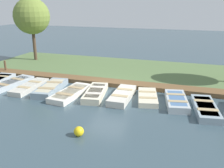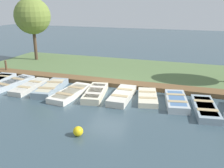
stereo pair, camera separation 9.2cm
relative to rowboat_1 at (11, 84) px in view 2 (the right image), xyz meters
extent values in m
plane|color=#384C56|center=(-0.94, 6.58, -0.17)|extent=(80.00, 80.00, 0.00)
cube|color=#567042|center=(-5.94, 6.58, -0.08)|extent=(8.00, 24.00, 0.19)
cube|color=brown|center=(-2.45, 6.58, -0.04)|extent=(1.08, 19.82, 0.28)
cube|color=tan|center=(-0.85, -1.46, 0.17)|extent=(0.41, 1.15, 0.03)
cube|color=#B2BCC1|center=(0.00, 0.00, -0.01)|extent=(3.56, 1.56, 0.33)
cube|color=teal|center=(0.00, 0.00, 0.14)|extent=(2.91, 1.24, 0.03)
cube|color=tan|center=(0.65, -0.09, 0.17)|extent=(0.48, 1.07, 0.03)
cube|color=tan|center=(-0.65, 0.09, 0.17)|extent=(0.48, 1.07, 0.03)
cube|color=beige|center=(0.05, 1.57, -0.02)|extent=(3.17, 0.99, 0.30)
cube|color=#994C33|center=(0.05, 1.57, 0.12)|extent=(2.60, 0.77, 0.02)
cube|color=tan|center=(0.65, 1.57, 0.14)|extent=(0.33, 0.88, 0.03)
cube|color=tan|center=(-0.55, 1.56, 0.14)|extent=(0.33, 0.88, 0.03)
cube|color=#8C9EA8|center=(-0.04, 3.09, 0.02)|extent=(3.37, 1.55, 0.39)
cube|color=beige|center=(-0.04, 3.09, 0.20)|extent=(2.76, 1.23, 0.03)
cube|color=tan|center=(0.57, 3.16, 0.22)|extent=(0.46, 1.09, 0.03)
cube|color=tan|center=(-0.66, 3.01, 0.22)|extent=(0.46, 1.09, 0.03)
cube|color=silver|center=(0.33, 4.69, -0.02)|extent=(3.40, 1.48, 0.32)
cube|color=beige|center=(0.33, 4.69, 0.13)|extent=(2.78, 1.16, 0.03)
cube|color=tan|center=(0.96, 4.63, 0.15)|extent=(0.43, 1.11, 0.03)
cube|color=tan|center=(-0.29, 4.75, 0.15)|extent=(0.43, 1.11, 0.03)
cube|color=beige|center=(-0.08, 6.14, 0.01)|extent=(3.17, 1.55, 0.38)
cube|color=#994C33|center=(-0.08, 6.14, 0.19)|extent=(2.59, 1.23, 0.03)
cube|color=beige|center=(0.49, 6.23, 0.21)|extent=(0.46, 1.00, 0.03)
cube|color=beige|center=(-0.64, 6.04, 0.21)|extent=(0.46, 1.00, 0.03)
cube|color=beige|center=(-0.17, 7.79, 0.02)|extent=(3.06, 1.06, 0.38)
cube|color=#4C709E|center=(-0.17, 7.79, 0.19)|extent=(2.51, 0.83, 0.03)
cube|color=tan|center=(0.41, 7.79, 0.22)|extent=(0.32, 0.95, 0.03)
cube|color=tan|center=(-0.75, 7.78, 0.22)|extent=(0.32, 0.95, 0.03)
cube|color=beige|center=(-0.47, 9.23, -0.02)|extent=(2.78, 1.60, 0.30)
cube|color=#6B7F51|center=(-0.47, 9.23, 0.11)|extent=(2.27, 1.27, 0.02)
cube|color=tan|center=(0.02, 9.34, 0.14)|extent=(0.47, 1.01, 0.03)
cube|color=tan|center=(-0.96, 9.13, 0.14)|extent=(0.47, 1.01, 0.03)
cube|color=#B2BCC1|center=(-0.30, 10.88, 0.01)|extent=(2.97, 1.59, 0.37)
cube|color=#4C709E|center=(-0.30, 10.88, 0.18)|extent=(2.43, 1.26, 0.03)
cube|color=tan|center=(0.23, 10.97, 0.21)|extent=(0.46, 1.04, 0.03)
cube|color=tan|center=(-0.82, 10.78, 0.21)|extent=(0.46, 1.04, 0.03)
cube|color=#8C9EA8|center=(0.22, 12.37, 0.00)|extent=(3.27, 1.53, 0.34)
cube|color=#6B7F51|center=(0.22, 12.37, 0.15)|extent=(2.67, 1.21, 0.03)
cube|color=tan|center=(0.81, 12.46, 0.18)|extent=(0.46, 1.03, 0.03)
cube|color=tan|center=(-0.37, 12.28, 0.18)|extent=(0.46, 1.03, 0.03)
cylinder|color=brown|center=(-2.50, -2.45, 0.32)|extent=(0.15, 0.15, 0.98)
sphere|color=brown|center=(-2.50, -2.45, 0.83)|extent=(0.14, 0.14, 0.14)
sphere|color=yellow|center=(4.55, 7.22, 0.04)|extent=(0.43, 0.43, 0.43)
cylinder|color=#4C3828|center=(-6.89, -2.69, 1.48)|extent=(0.29, 0.29, 3.30)
sphere|color=olive|center=(-6.89, -2.69, 4.02)|extent=(3.25, 3.25, 3.25)
camera|label=1|loc=(13.00, 11.46, 5.22)|focal=40.00mm
camera|label=2|loc=(12.97, 11.55, 5.22)|focal=40.00mm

